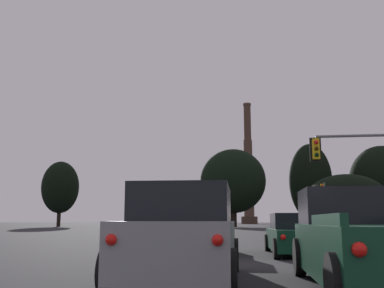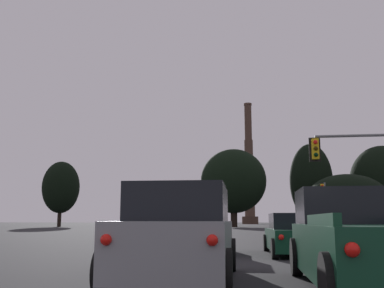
{
  "view_description": "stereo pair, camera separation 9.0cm",
  "coord_description": "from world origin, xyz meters",
  "px_view_note": "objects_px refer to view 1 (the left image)",
  "views": [
    {
      "loc": [
        -1.82,
        0.1,
        1.17
      ],
      "look_at": [
        -7.06,
        40.69,
        8.17
      ],
      "focal_mm": 42.0,
      "sensor_mm": 36.0,
      "label": 1
    },
    {
      "loc": [
        -1.73,
        0.11,
        1.17
      ],
      "look_at": [
        -7.06,
        40.69,
        8.17
      ],
      "focal_mm": 42.0,
      "sensor_mm": 36.0,
      "label": 2
    }
  ],
  "objects_px": {
    "hatchback_left_lane_front": "(202,235)",
    "smokestack": "(248,175)",
    "pickup_truck_center_lane_second": "(367,242)",
    "sedan_center_lane_front": "(297,235)",
    "traffic_light_far_right": "(324,199)",
    "suv_left_lane_second": "(184,235)"
  },
  "relations": [
    {
      "from": "hatchback_left_lane_front",
      "to": "pickup_truck_center_lane_second",
      "type": "xyz_separation_m",
      "value": [
        3.72,
        -7.92,
        0.14
      ]
    },
    {
      "from": "hatchback_left_lane_front",
      "to": "pickup_truck_center_lane_second",
      "type": "bearing_deg",
      "value": -65.32
    },
    {
      "from": "sedan_center_lane_front",
      "to": "traffic_light_far_right",
      "type": "xyz_separation_m",
      "value": [
        7.0,
        38.25,
        3.02
      ]
    },
    {
      "from": "pickup_truck_center_lane_second",
      "to": "suv_left_lane_second",
      "type": "bearing_deg",
      "value": 168.77
    },
    {
      "from": "hatchback_left_lane_front",
      "to": "suv_left_lane_second",
      "type": "height_order",
      "value": "suv_left_lane_second"
    },
    {
      "from": "hatchback_left_lane_front",
      "to": "smokestack",
      "type": "bearing_deg",
      "value": 88.97
    },
    {
      "from": "traffic_light_far_right",
      "to": "smokestack",
      "type": "distance_m",
      "value": 105.42
    },
    {
      "from": "pickup_truck_center_lane_second",
      "to": "suv_left_lane_second",
      "type": "height_order",
      "value": "suv_left_lane_second"
    },
    {
      "from": "traffic_light_far_right",
      "to": "smokestack",
      "type": "height_order",
      "value": "smokestack"
    },
    {
      "from": "hatchback_left_lane_front",
      "to": "smokestack",
      "type": "distance_m",
      "value": 143.48
    },
    {
      "from": "pickup_truck_center_lane_second",
      "to": "traffic_light_far_right",
      "type": "bearing_deg",
      "value": 81.97
    },
    {
      "from": "traffic_light_far_right",
      "to": "suv_left_lane_second",
      "type": "bearing_deg",
      "value": -102.25
    },
    {
      "from": "traffic_light_far_right",
      "to": "sedan_center_lane_front",
      "type": "bearing_deg",
      "value": -100.38
    },
    {
      "from": "sedan_center_lane_front",
      "to": "suv_left_lane_second",
      "type": "bearing_deg",
      "value": -113.6
    },
    {
      "from": "sedan_center_lane_front",
      "to": "traffic_light_far_right",
      "type": "distance_m",
      "value": 39.0
    },
    {
      "from": "hatchback_left_lane_front",
      "to": "suv_left_lane_second",
      "type": "xyz_separation_m",
      "value": [
        0.41,
        -7.26,
        0.23
      ]
    },
    {
      "from": "smokestack",
      "to": "pickup_truck_center_lane_second",
      "type": "bearing_deg",
      "value": -89.08
    },
    {
      "from": "sedan_center_lane_front",
      "to": "smokestack",
      "type": "xyz_separation_m",
      "value": [
        -2.0,
        142.45,
        16.24
      ]
    },
    {
      "from": "pickup_truck_center_lane_second",
      "to": "hatchback_left_lane_front",
      "type": "bearing_deg",
      "value": 115.25
    },
    {
      "from": "smokestack",
      "to": "hatchback_left_lane_front",
      "type": "bearing_deg",
      "value": -90.52
    },
    {
      "from": "hatchback_left_lane_front",
      "to": "suv_left_lane_second",
      "type": "bearing_deg",
      "value": -87.29
    },
    {
      "from": "sedan_center_lane_front",
      "to": "smokestack",
      "type": "bearing_deg",
      "value": 88.67
    }
  ]
}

